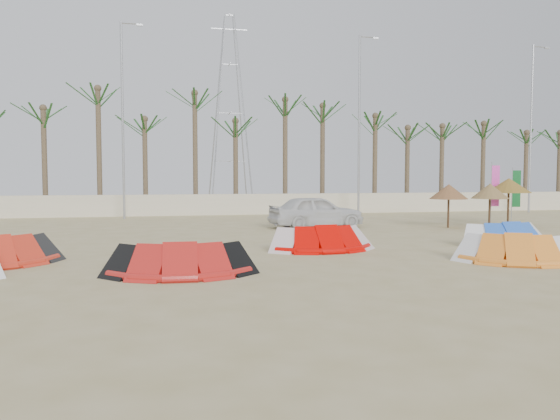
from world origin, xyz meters
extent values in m
plane|color=tan|center=(0.00, 0.00, 0.00)|extent=(120.00, 120.00, 0.00)
cube|color=beige|center=(0.00, 22.00, 0.65)|extent=(60.00, 0.30, 1.30)
cylinder|color=brown|center=(-4.00, 23.50, 3.25)|extent=(0.32, 0.32, 6.50)
ellipsoid|color=#194719|center=(-4.00, 23.50, 6.50)|extent=(4.00, 4.00, 2.40)
cylinder|color=brown|center=(6.00, 23.50, 3.25)|extent=(0.32, 0.32, 6.50)
ellipsoid|color=#194719|center=(6.00, 23.50, 6.50)|extent=(4.00, 4.00, 2.40)
cylinder|color=brown|center=(16.00, 23.50, 3.25)|extent=(0.32, 0.32, 6.50)
ellipsoid|color=#194719|center=(16.00, 23.50, 6.50)|extent=(4.00, 4.00, 2.40)
cylinder|color=brown|center=(24.00, 23.50, 3.25)|extent=(0.32, 0.32, 6.50)
ellipsoid|color=#194719|center=(24.00, 23.50, 6.50)|extent=(4.00, 4.00, 2.40)
cylinder|color=#A5A8AD|center=(-6.00, 20.00, 5.50)|extent=(0.14, 0.14, 11.00)
cylinder|color=#A5A8AD|center=(-5.50, 20.00, 10.90)|extent=(1.00, 0.08, 0.08)
cube|color=#A5A8AD|center=(-5.00, 20.00, 10.85)|extent=(0.35, 0.14, 0.10)
cylinder|color=#A5A8AD|center=(8.00, 20.00, 5.50)|extent=(0.14, 0.14, 11.00)
cylinder|color=#A5A8AD|center=(8.50, 20.00, 10.90)|extent=(1.00, 0.08, 0.08)
cube|color=#A5A8AD|center=(9.00, 20.00, 10.85)|extent=(0.35, 0.14, 0.10)
cylinder|color=#A5A8AD|center=(20.00, 20.00, 5.50)|extent=(0.14, 0.14, 11.00)
cylinder|color=#A5A8AD|center=(20.50, 20.00, 10.90)|extent=(1.00, 0.08, 0.08)
cube|color=#A5A8AD|center=(21.00, 20.00, 10.85)|extent=(0.35, 0.14, 0.10)
cube|color=black|center=(-6.93, 4.19, 0.25)|extent=(1.04, 1.25, 0.40)
cylinder|color=red|center=(-3.47, 1.56, 0.10)|extent=(3.34, 0.34, 0.20)
cube|color=black|center=(-4.97, 1.66, 0.25)|extent=(0.64, 1.12, 0.40)
cube|color=black|center=(-1.97, 1.66, 0.25)|extent=(0.64, 1.12, 0.40)
cylinder|color=#DC0500|center=(1.25, 5.10, 0.10)|extent=(3.17, 0.53, 0.20)
cube|color=silver|center=(-0.17, 5.20, 0.25)|extent=(0.71, 1.16, 0.40)
cube|color=silver|center=(2.68, 5.20, 0.25)|extent=(0.71, 1.16, 0.40)
cylinder|color=orange|center=(5.85, 1.52, 0.10)|extent=(2.72, 1.54, 0.20)
cube|color=white|center=(4.52, 1.62, 0.25)|extent=(1.04, 1.25, 0.40)
cube|color=white|center=(7.18, 1.62, 0.25)|extent=(1.04, 1.25, 0.40)
cylinder|color=blue|center=(7.88, 4.84, 0.10)|extent=(2.94, 0.26, 0.20)
cube|color=white|center=(6.56, 4.94, 0.25)|extent=(0.62, 1.11, 0.40)
cube|color=white|center=(9.20, 4.94, 0.25)|extent=(0.62, 1.11, 0.40)
cylinder|color=#4C331E|center=(9.29, 11.42, 0.98)|extent=(0.10, 0.10, 1.96)
cone|color=#925F37|center=(9.29, 11.42, 1.71)|extent=(1.79, 1.79, 0.70)
cylinder|color=#4C331E|center=(10.95, 10.65, 1.00)|extent=(0.10, 0.10, 2.00)
cone|color=olive|center=(10.95, 10.65, 1.75)|extent=(1.72, 1.72, 0.70)
cylinder|color=#4C331E|center=(12.60, 11.62, 1.12)|extent=(0.10, 0.10, 2.23)
cone|color=olive|center=(12.60, 11.62, 1.98)|extent=(2.12, 2.12, 0.70)
cylinder|color=#A5A8AD|center=(12.17, 12.40, 1.57)|extent=(0.04, 0.04, 3.13)
cube|color=#F245C0|center=(12.39, 12.40, 1.94)|extent=(0.42, 0.06, 2.04)
cylinder|color=#A5A8AD|center=(13.67, 12.86, 1.44)|extent=(0.04, 0.04, 2.88)
cube|color=#0D5C23|center=(13.89, 12.86, 1.78)|extent=(0.41, 0.13, 1.87)
imported|color=silver|center=(3.22, 12.80, 0.76)|extent=(4.67, 2.38, 1.52)
camera|label=1|loc=(-3.88, -11.95, 2.47)|focal=35.00mm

